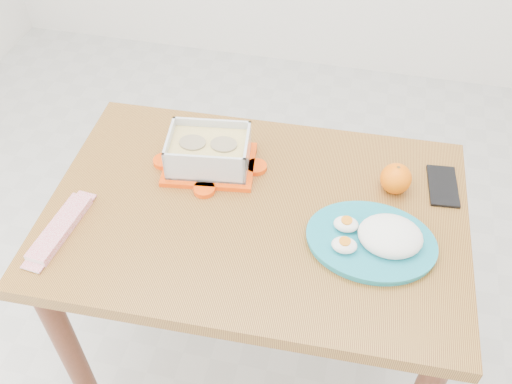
% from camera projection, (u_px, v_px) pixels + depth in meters
% --- Properties ---
extents(ground, '(3.50, 3.50, 0.00)m').
position_uv_depth(ground, '(245.00, 339.00, 1.98)').
color(ground, '#B7B7B2').
rests_on(ground, ground).
extents(dining_table, '(1.04, 0.72, 0.75)m').
position_uv_depth(dining_table, '(256.00, 240.00, 1.48)').
color(dining_table, olive).
rests_on(dining_table, ground).
extents(food_container, '(0.26, 0.21, 0.10)m').
position_uv_depth(food_container, '(209.00, 152.00, 1.47)').
color(food_container, '#FF4607').
rests_on(food_container, dining_table).
extents(orange_fruit, '(0.08, 0.08, 0.08)m').
position_uv_depth(orange_fruit, '(396.00, 179.00, 1.41)').
color(orange_fruit, orange).
rests_on(orange_fruit, dining_table).
extents(rice_plate, '(0.31, 0.31, 0.08)m').
position_uv_depth(rice_plate, '(377.00, 238.00, 1.30)').
color(rice_plate, teal).
rests_on(rice_plate, dining_table).
extents(candy_bar, '(0.07, 0.21, 0.02)m').
position_uv_depth(candy_bar, '(60.00, 228.00, 1.34)').
color(candy_bar, '#BC0929').
rests_on(candy_bar, dining_table).
extents(smartphone, '(0.08, 0.15, 0.01)m').
position_uv_depth(smartphone, '(443.00, 186.00, 1.44)').
color(smartphone, black).
rests_on(smartphone, dining_table).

